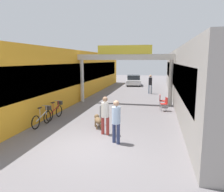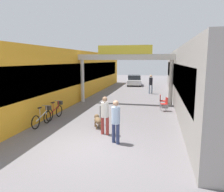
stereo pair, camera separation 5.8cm
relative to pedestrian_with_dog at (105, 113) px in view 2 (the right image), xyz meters
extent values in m
plane|color=slate|center=(-0.25, -1.48, -0.98)|extent=(80.00, 80.00, 0.00)
cube|color=gold|center=(-5.35, 9.52, 1.03)|extent=(3.00, 26.00, 4.01)
cube|color=black|center=(-3.87, 9.52, 1.23)|extent=(0.04, 23.40, 1.61)
cube|color=#9E9993|center=(4.85, 9.52, 1.03)|extent=(3.00, 26.00, 4.01)
cube|color=black|center=(3.37, 9.52, 1.23)|extent=(0.04, 23.40, 1.61)
cylinder|color=beige|center=(-3.60, 7.10, 0.66)|extent=(0.28, 0.28, 3.27)
cylinder|color=beige|center=(3.10, 7.10, 0.66)|extent=(0.28, 0.28, 3.27)
cube|color=beige|center=(-0.25, 7.10, 2.50)|extent=(7.40, 0.44, 0.41)
cube|color=yellow|center=(-0.25, 6.90, 3.03)|extent=(3.96, 0.10, 0.64)
cylinder|color=#99332D|center=(-0.12, 0.03, -0.58)|extent=(0.17, 0.17, 0.79)
cylinder|color=#99332D|center=(0.12, -0.03, -0.58)|extent=(0.17, 0.17, 0.79)
cylinder|color=silver|center=(0.00, 0.00, 0.15)|extent=(0.40, 0.40, 0.66)
sphere|color=#8C664C|center=(0.00, 0.00, 0.62)|extent=(0.27, 0.27, 0.22)
cylinder|color=navy|center=(0.76, -0.98, -0.57)|extent=(0.20, 0.20, 0.80)
cylinder|color=navy|center=(0.57, -0.84, -0.57)|extent=(0.20, 0.20, 0.80)
cylinder|color=#A5BFE0|center=(0.67, -0.91, 0.16)|extent=(0.47, 0.47, 0.66)
sphere|color=tan|center=(0.67, -0.91, 0.64)|extent=(0.32, 0.32, 0.23)
cylinder|color=#8C9EB2|center=(1.36, 12.42, -0.54)|extent=(0.15, 0.15, 0.86)
cylinder|color=#8C9EB2|center=(1.59, 12.44, -0.54)|extent=(0.15, 0.15, 0.86)
cylinder|color=black|center=(1.48, 12.43, 0.24)|extent=(0.38, 0.38, 0.71)
sphere|color=tan|center=(1.48, 12.43, 0.75)|extent=(0.27, 0.27, 0.24)
ellipsoid|color=brown|center=(-0.57, 0.84, -0.60)|extent=(0.60, 0.79, 0.29)
sphere|color=brown|center=(-0.71, 1.13, -0.50)|extent=(0.33, 0.33, 0.25)
sphere|color=white|center=(-0.66, 1.03, -0.61)|extent=(0.23, 0.23, 0.18)
cylinder|color=brown|center=(-0.75, 0.99, -0.86)|extent=(0.09, 0.09, 0.23)
cylinder|color=brown|center=(-0.58, 1.07, -0.86)|extent=(0.09, 0.09, 0.23)
cylinder|color=brown|center=(-0.56, 0.60, -0.86)|extent=(0.09, 0.09, 0.23)
cylinder|color=brown|center=(-0.39, 0.68, -0.86)|extent=(0.09, 0.09, 0.23)
torus|color=black|center=(-3.36, 1.04, -0.64)|extent=(0.08, 0.67, 0.67)
torus|color=black|center=(-3.41, 0.03, -0.64)|extent=(0.08, 0.67, 0.67)
cube|color=beige|center=(-3.39, 0.54, -0.46)|extent=(0.08, 0.94, 0.34)
cylinder|color=beige|center=(-3.39, 0.42, -0.24)|extent=(0.03, 0.03, 0.42)
cube|color=black|center=(-3.39, 0.42, -0.02)|extent=(0.11, 0.22, 0.05)
cylinder|color=beige|center=(-3.36, 0.98, -0.26)|extent=(0.03, 0.03, 0.46)
cylinder|color=gray|center=(-3.36, 0.98, -0.02)|extent=(0.46, 0.05, 0.03)
cube|color=#332D28|center=(-3.35, 1.18, -0.18)|extent=(0.25, 0.21, 0.20)
torus|color=black|center=(-3.36, 2.43, -0.64)|extent=(0.09, 0.67, 0.67)
torus|color=black|center=(-3.43, 1.41, -0.64)|extent=(0.09, 0.67, 0.67)
cube|color=red|center=(-3.39, 1.92, -0.46)|extent=(0.10, 0.94, 0.34)
cylinder|color=red|center=(-3.40, 1.80, -0.24)|extent=(0.03, 0.03, 0.42)
cube|color=black|center=(-3.40, 1.80, -0.02)|extent=(0.11, 0.23, 0.05)
cylinder|color=red|center=(-3.36, 2.37, -0.26)|extent=(0.03, 0.03, 0.46)
cylinder|color=gray|center=(-3.36, 2.37, -0.02)|extent=(0.46, 0.06, 0.03)
cube|color=#332D28|center=(-3.35, 2.57, -0.18)|extent=(0.25, 0.22, 0.20)
cylinder|color=gray|center=(-0.58, 1.41, -0.50)|extent=(0.10, 0.10, 0.95)
sphere|color=gray|center=(-0.58, 1.41, 0.00)|extent=(0.10, 0.10, 0.10)
cylinder|color=gray|center=(2.50, 4.94, -0.75)|extent=(0.04, 0.04, 0.45)
cylinder|color=gray|center=(2.40, 5.26, -0.75)|extent=(0.04, 0.04, 0.45)
cylinder|color=gray|center=(2.83, 5.03, -0.75)|extent=(0.04, 0.04, 0.45)
cylinder|color=gray|center=(2.73, 5.36, -0.75)|extent=(0.04, 0.04, 0.45)
cube|color=#B2231E|center=(2.61, 5.15, -0.51)|extent=(0.50, 0.50, 0.04)
cube|color=#B2231E|center=(2.79, 5.20, -0.29)|extent=(0.15, 0.40, 0.40)
cylinder|color=gray|center=(2.74, 6.40, -0.75)|extent=(0.03, 0.03, 0.45)
cylinder|color=gray|center=(2.72, 6.06, -0.75)|extent=(0.03, 0.03, 0.45)
cylinder|color=gray|center=(2.40, 6.41, -0.75)|extent=(0.03, 0.03, 0.45)
cylinder|color=gray|center=(2.38, 6.07, -0.75)|extent=(0.03, 0.03, 0.45)
cube|color=#B2231E|center=(2.56, 6.23, -0.51)|extent=(0.42, 0.42, 0.04)
cube|color=#B2231E|center=(2.38, 6.24, -0.29)|extent=(0.06, 0.40, 0.40)
cube|color=silver|center=(-0.97, 19.51, -0.50)|extent=(2.25, 4.19, 0.60)
cube|color=#1E2328|center=(-0.95, 19.36, 0.08)|extent=(1.84, 2.38, 0.55)
cylinder|color=black|center=(-1.95, 20.84, -0.68)|extent=(0.28, 0.62, 0.60)
cylinder|color=black|center=(-0.37, 21.05, -0.68)|extent=(0.28, 0.62, 0.60)
cylinder|color=black|center=(-1.57, 17.97, -0.68)|extent=(0.28, 0.62, 0.60)
cylinder|color=black|center=(0.00, 18.17, -0.68)|extent=(0.28, 0.62, 0.60)
camera|label=1|loc=(2.23, -9.02, 2.29)|focal=35.00mm
camera|label=2|loc=(2.28, -9.01, 2.29)|focal=35.00mm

